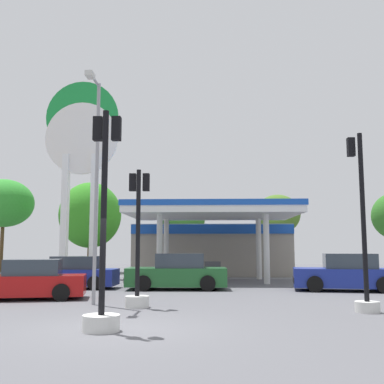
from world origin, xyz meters
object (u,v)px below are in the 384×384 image
(tree_3, at_px, (278,215))
(corner_streetlamp, at_px, (95,169))
(traffic_signal_1, at_px, (138,262))
(car_4, at_px, (177,273))
(car_1, at_px, (73,274))
(station_pole_sign, at_px, (81,150))
(traffic_signal_2, at_px, (103,263))
(tree_2, at_px, (183,220))
(tree_1, at_px, (90,215))
(car_3, at_px, (30,281))
(tree_0, at_px, (4,203))
(car_0, at_px, (347,274))
(traffic_signal_0, at_px, (364,255))

(tree_3, xyz_separation_m, corner_streetlamp, (-9.34, -22.37, -0.09))
(traffic_signal_1, bearing_deg, car_4, 82.87)
(car_1, xyz_separation_m, car_4, (4.86, -0.35, 0.06))
(station_pole_sign, relative_size, traffic_signal_2, 2.55)
(car_4, height_order, tree_2, tree_2)
(tree_1, height_order, tree_2, tree_1)
(car_3, relative_size, tree_0, 0.57)
(corner_streetlamp, bearing_deg, tree_2, 85.86)
(station_pole_sign, xyz_separation_m, tree_1, (-0.92, 6.24, -3.81))
(car_3, distance_m, tree_1, 19.20)
(car_0, relative_size, car_3, 1.11)
(car_0, relative_size, traffic_signal_0, 0.90)
(traffic_signal_1, height_order, tree_3, tree_3)
(tree_0, relative_size, tree_2, 1.31)
(traffic_signal_1, height_order, traffic_signal_2, traffic_signal_2)
(traffic_signal_2, bearing_deg, tree_1, 105.24)
(traffic_signal_1, bearing_deg, car_3, 153.36)
(traffic_signal_2, height_order, tree_1, tree_1)
(car_0, height_order, tree_0, tree_0)
(tree_2, bearing_deg, car_0, -65.04)
(tree_3, bearing_deg, car_3, -120.27)
(traffic_signal_2, relative_size, corner_streetlamp, 0.67)
(tree_2, xyz_separation_m, tree_3, (7.68, -0.59, 0.37))
(car_1, height_order, car_4, car_4)
(car_0, bearing_deg, traffic_signal_1, -144.04)
(tree_1, xyz_separation_m, tree_3, (14.76, 2.04, 0.14))
(car_3, height_order, traffic_signal_1, traffic_signal_1)
(car_3, relative_size, corner_streetlamp, 0.57)
(tree_1, xyz_separation_m, corner_streetlamp, (5.42, -20.34, 0.05))
(station_pole_sign, bearing_deg, traffic_signal_0, -50.31)
(car_1, bearing_deg, traffic_signal_2, -70.38)
(car_1, xyz_separation_m, tree_3, (11.86, 16.05, 3.89))
(car_3, bearing_deg, tree_0, 116.97)
(tree_1, height_order, tree_3, tree_1)
(traffic_signal_1, distance_m, tree_3, 24.31)
(traffic_signal_1, bearing_deg, station_pole_sign, 112.54)
(station_pole_sign, bearing_deg, traffic_signal_1, -67.46)
(car_0, relative_size, corner_streetlamp, 0.63)
(traffic_signal_2, distance_m, tree_3, 28.32)
(station_pole_sign, height_order, tree_2, station_pole_sign)
(traffic_signal_0, height_order, corner_streetlamp, corner_streetlamp)
(station_pole_sign, relative_size, car_0, 2.71)
(car_3, height_order, tree_3, tree_3)
(car_1, relative_size, traffic_signal_0, 0.79)
(tree_0, height_order, corner_streetlamp, corner_streetlamp)
(traffic_signal_0, bearing_deg, tree_2, 105.28)
(traffic_signal_0, relative_size, tree_2, 0.93)
(car_0, bearing_deg, station_pole_sign, 149.05)
(tree_1, bearing_deg, station_pole_sign, -81.63)
(traffic_signal_1, relative_size, corner_streetlamp, 0.58)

